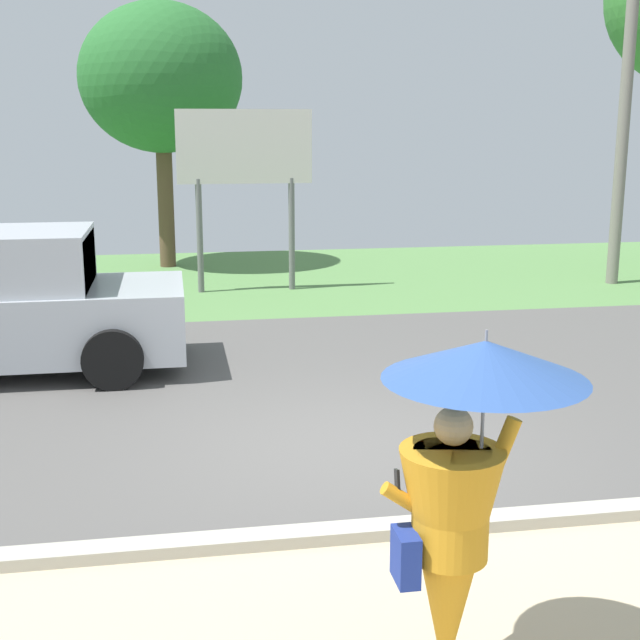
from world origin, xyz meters
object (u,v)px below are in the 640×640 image
at_px(utility_pole, 627,81).
at_px(roadside_billboard, 245,160).
at_px(monk_pedestrian, 459,497).
at_px(tree_center_back, 161,79).

relative_size(utility_pole, roadside_billboard, 2.21).
relative_size(monk_pedestrian, roadside_billboard, 0.61).
bearing_deg(roadside_billboard, utility_pole, -3.52).
distance_m(utility_pole, roadside_billboard, 7.69).
relative_size(monk_pedestrian, utility_pole, 0.28).
height_order(monk_pedestrian, utility_pole, utility_pole).
distance_m(utility_pole, tree_center_back, 9.83).
xyz_separation_m(utility_pole, roadside_billboard, (-7.53, 0.46, -1.49)).
height_order(utility_pole, tree_center_back, utility_pole).
distance_m(monk_pedestrian, roadside_billboard, 12.56).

